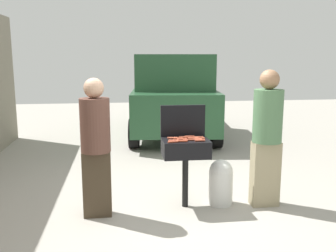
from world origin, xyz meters
TOP-DOWN VIEW (x-y plane):
  - ground_plane at (0.00, 0.00)m, footprint 24.00×24.00m
  - bbq_grill at (0.27, 0.22)m, footprint 0.60×0.44m
  - grill_lid_open at (0.27, 0.44)m, footprint 0.60×0.05m
  - hot_dog_0 at (0.20, 0.08)m, footprint 0.13×0.04m
  - hot_dog_1 at (0.29, 0.14)m, footprint 0.13×0.04m
  - hot_dog_2 at (0.45, 0.28)m, footprint 0.13×0.04m
  - hot_dog_3 at (0.32, 0.27)m, footprint 0.13×0.03m
  - hot_dog_4 at (0.18, 0.24)m, footprint 0.13×0.04m
  - hot_dog_5 at (0.10, 0.12)m, footprint 0.13×0.03m
  - hot_dog_6 at (0.08, 0.05)m, footprint 0.13×0.04m
  - hot_dog_7 at (0.21, 0.18)m, footprint 0.13×0.03m
  - hot_dog_8 at (0.34, 0.34)m, footprint 0.13×0.03m
  - hot_dog_9 at (0.43, 0.08)m, footprint 0.13×0.03m
  - hot_dog_10 at (0.11, 0.28)m, footprint 0.13×0.04m
  - hot_dog_11 at (0.38, 0.24)m, footprint 0.13×0.03m
  - hot_dog_12 at (0.41, 0.14)m, footprint 0.13×0.03m
  - hot_dog_13 at (0.26, 0.31)m, footprint 0.13×0.03m
  - hot_dog_14 at (0.45, 0.19)m, footprint 0.13×0.03m
  - propane_tank at (0.76, 0.23)m, footprint 0.32×0.32m
  - person_left at (-0.86, 0.07)m, footprint 0.36×0.36m
  - person_right at (1.33, 0.13)m, footprint 0.38×0.38m
  - parked_minivan at (0.79, 4.96)m, footprint 2.40×4.57m

SIDE VIEW (x-z plane):
  - ground_plane at x=0.00m, z-range 0.00..0.00m
  - propane_tank at x=0.76m, z-range 0.01..0.63m
  - bbq_grill at x=0.27m, z-range 0.31..1.22m
  - hot_dog_0 at x=0.20m, z-range 0.91..0.94m
  - hot_dog_1 at x=0.29m, z-range 0.91..0.94m
  - hot_dog_2 at x=0.45m, z-range 0.91..0.94m
  - hot_dog_3 at x=0.32m, z-range 0.91..0.94m
  - hot_dog_4 at x=0.18m, z-range 0.91..0.94m
  - hot_dog_5 at x=0.10m, z-range 0.91..0.94m
  - hot_dog_6 at x=0.08m, z-range 0.91..0.94m
  - hot_dog_7 at x=0.21m, z-range 0.91..0.94m
  - hot_dog_8 at x=0.34m, z-range 0.91..0.94m
  - hot_dog_9 at x=0.43m, z-range 0.91..0.94m
  - hot_dog_10 at x=0.11m, z-range 0.91..0.94m
  - hot_dog_11 at x=0.38m, z-range 0.91..0.94m
  - hot_dog_12 at x=0.41m, z-range 0.91..0.94m
  - hot_dog_13 at x=0.26m, z-range 0.91..0.94m
  - hot_dog_14 at x=0.45m, z-range 0.91..0.94m
  - person_left at x=-0.86m, z-range 0.07..1.79m
  - person_right at x=1.33m, z-range 0.08..1.88m
  - parked_minivan at x=0.79m, z-range 0.02..2.04m
  - grill_lid_open at x=0.27m, z-range 0.91..1.33m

